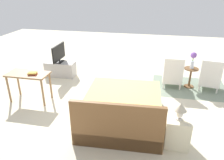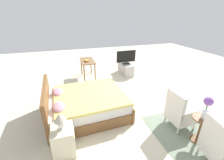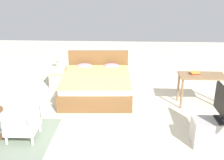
# 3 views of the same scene
# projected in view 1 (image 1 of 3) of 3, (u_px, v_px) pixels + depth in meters

# --- Properties ---
(ground_plane) EXTENTS (16.00, 16.00, 0.00)m
(ground_plane) POSITION_uv_depth(u_px,v_px,m) (121.00, 97.00, 5.88)
(ground_plane) COLOR beige
(floor_rug) EXTENTS (2.10, 1.50, 0.01)m
(floor_rug) POSITION_uv_depth(u_px,v_px,m) (189.00, 87.00, 6.44)
(floor_rug) COLOR gray
(floor_rug) RESTS_ON ground_plane
(bed) EXTENTS (1.78, 2.06, 0.96)m
(bed) POSITION_uv_depth(u_px,v_px,m) (122.00, 109.00, 4.76)
(bed) COLOR brown
(bed) RESTS_ON ground_plane
(armchair_by_window_left) EXTENTS (0.63, 0.63, 0.92)m
(armchair_by_window_left) POSITION_uv_depth(u_px,v_px,m) (210.00, 78.00, 6.14)
(armchair_by_window_left) COLOR white
(armchair_by_window_left) RESTS_ON floor_rug
(armchair_by_window_right) EXTENTS (0.55, 0.55, 0.92)m
(armchair_by_window_right) POSITION_uv_depth(u_px,v_px,m) (172.00, 75.00, 6.33)
(armchair_by_window_right) COLOR white
(armchair_by_window_right) RESTS_ON floor_rug
(side_table) EXTENTS (0.40, 0.40, 0.58)m
(side_table) POSITION_uv_depth(u_px,v_px,m) (190.00, 75.00, 6.33)
(side_table) COLOR brown
(side_table) RESTS_ON ground_plane
(flower_vase) EXTENTS (0.17, 0.17, 0.48)m
(flower_vase) POSITION_uv_depth(u_px,v_px,m) (193.00, 59.00, 6.12)
(flower_vase) COLOR silver
(flower_vase) RESTS_ON side_table
(nightstand) EXTENTS (0.44, 0.41, 0.58)m
(nightstand) POSITION_uv_depth(u_px,v_px,m) (177.00, 132.00, 4.05)
(nightstand) COLOR beige
(nightstand) RESTS_ON ground_plane
(table_lamp) EXTENTS (0.22, 0.22, 0.33)m
(table_lamp) POSITION_uv_depth(u_px,v_px,m) (181.00, 109.00, 3.84)
(table_lamp) COLOR silver
(table_lamp) RESTS_ON nightstand
(tv_stand) EXTENTS (0.96, 0.40, 0.48)m
(tv_stand) POSITION_uv_depth(u_px,v_px,m) (60.00, 69.00, 7.13)
(tv_stand) COLOR #B7B2AD
(tv_stand) RESTS_ON ground_plane
(tv_flatscreen) EXTENTS (0.20, 0.85, 0.58)m
(tv_flatscreen) POSITION_uv_depth(u_px,v_px,m) (59.00, 53.00, 6.91)
(tv_flatscreen) COLOR black
(tv_flatscreen) RESTS_ON tv_stand
(vanity_desk) EXTENTS (1.04, 0.52, 0.75)m
(vanity_desk) POSITION_uv_depth(u_px,v_px,m) (28.00, 78.00, 5.50)
(vanity_desk) COLOR #8E6B47
(vanity_desk) RESTS_ON ground_plane
(book_stack) EXTENTS (0.23, 0.19, 0.06)m
(book_stack) POSITION_uv_depth(u_px,v_px,m) (32.00, 73.00, 5.37)
(book_stack) COLOR #AD2823
(book_stack) RESTS_ON vanity_desk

